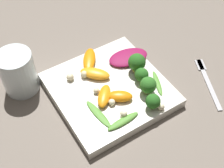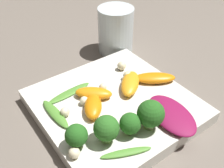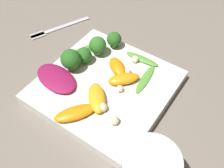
# 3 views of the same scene
# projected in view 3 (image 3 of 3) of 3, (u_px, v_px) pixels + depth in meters

# --- Properties ---
(ground_plane) EXTENTS (2.40, 2.40, 0.00)m
(ground_plane) POSITION_uv_depth(u_px,v_px,m) (106.00, 91.00, 0.55)
(ground_plane) COLOR #6B6056
(plate) EXTENTS (0.25, 0.25, 0.03)m
(plate) POSITION_uv_depth(u_px,v_px,m) (105.00, 87.00, 0.54)
(plate) COLOR silver
(plate) RESTS_ON ground_plane
(fork) EXTENTS (0.08, 0.15, 0.01)m
(fork) POSITION_uv_depth(u_px,v_px,m) (54.00, 29.00, 0.68)
(fork) COLOR #B2B2B7
(fork) RESTS_ON ground_plane
(radicchio_leaf_0) EXTENTS (0.11, 0.08, 0.01)m
(radicchio_leaf_0) POSITION_uv_depth(u_px,v_px,m) (56.00, 78.00, 0.53)
(radicchio_leaf_0) COLOR maroon
(radicchio_leaf_0) RESTS_ON plate
(orange_segment_0) EXTENTS (0.06, 0.07, 0.02)m
(orange_segment_0) POSITION_uv_depth(u_px,v_px,m) (124.00, 79.00, 0.53)
(orange_segment_0) COLOR orange
(orange_segment_0) RESTS_ON plate
(orange_segment_1) EXTENTS (0.06, 0.06, 0.02)m
(orange_segment_1) POSITION_uv_depth(u_px,v_px,m) (118.00, 68.00, 0.55)
(orange_segment_1) COLOR orange
(orange_segment_1) RESTS_ON plate
(orange_segment_2) EXTENTS (0.07, 0.08, 0.02)m
(orange_segment_2) POSITION_uv_depth(u_px,v_px,m) (77.00, 114.00, 0.48)
(orange_segment_2) COLOR orange
(orange_segment_2) RESTS_ON plate
(orange_segment_3) EXTENTS (0.07, 0.07, 0.02)m
(orange_segment_3) POSITION_uv_depth(u_px,v_px,m) (97.00, 98.00, 0.50)
(orange_segment_3) COLOR orange
(orange_segment_3) RESTS_ON plate
(broccoli_floret_0) EXTENTS (0.03, 0.03, 0.04)m
(broccoli_floret_0) POSITION_uv_depth(u_px,v_px,m) (114.00, 39.00, 0.59)
(broccoli_floret_0) COLOR #7A9E51
(broccoli_floret_0) RESTS_ON plate
(broccoli_floret_1) EXTENTS (0.04, 0.04, 0.05)m
(broccoli_floret_1) POSITION_uv_depth(u_px,v_px,m) (98.00, 46.00, 0.57)
(broccoli_floret_1) COLOR #7A9E51
(broccoli_floret_1) RESTS_ON plate
(broccoli_floret_2) EXTENTS (0.04, 0.04, 0.05)m
(broccoli_floret_2) POSITION_uv_depth(u_px,v_px,m) (71.00, 60.00, 0.54)
(broccoli_floret_2) COLOR #7A9E51
(broccoli_floret_2) RESTS_ON plate
(broccoli_floret_3) EXTENTS (0.03, 0.03, 0.04)m
(broccoli_floret_3) POSITION_uv_depth(u_px,v_px,m) (84.00, 55.00, 0.56)
(broccoli_floret_3) COLOR #7A9E51
(broccoli_floret_3) RESTS_ON plate
(arugula_sprig_0) EXTENTS (0.08, 0.02, 0.01)m
(arugula_sprig_0) POSITION_uv_depth(u_px,v_px,m) (142.00, 59.00, 0.57)
(arugula_sprig_0) COLOR #518E33
(arugula_sprig_0) RESTS_ON plate
(arugula_sprig_1) EXTENTS (0.04, 0.07, 0.00)m
(arugula_sprig_1) POSITION_uv_depth(u_px,v_px,m) (83.00, 49.00, 0.60)
(arugula_sprig_1) COLOR #518E33
(arugula_sprig_1) RESTS_ON plate
(arugula_sprig_2) EXTENTS (0.03, 0.09, 0.00)m
(arugula_sprig_2) POSITION_uv_depth(u_px,v_px,m) (145.00, 79.00, 0.54)
(arugula_sprig_2) COLOR #518E33
(arugula_sprig_2) RESTS_ON plate
(macadamia_nut_0) EXTENTS (0.01, 0.01, 0.01)m
(macadamia_nut_0) POSITION_uv_depth(u_px,v_px,m) (120.00, 88.00, 0.52)
(macadamia_nut_0) COLOR beige
(macadamia_nut_0) RESTS_ON plate
(macadamia_nut_1) EXTENTS (0.02, 0.02, 0.02)m
(macadamia_nut_1) POSITION_uv_depth(u_px,v_px,m) (127.00, 71.00, 0.54)
(macadamia_nut_1) COLOR beige
(macadamia_nut_1) RESTS_ON plate
(macadamia_nut_2) EXTENTS (0.02, 0.02, 0.02)m
(macadamia_nut_2) POSITION_uv_depth(u_px,v_px,m) (114.00, 120.00, 0.47)
(macadamia_nut_2) COLOR beige
(macadamia_nut_2) RESTS_ON plate
(macadamia_nut_3) EXTENTS (0.02, 0.02, 0.02)m
(macadamia_nut_3) POSITION_uv_depth(u_px,v_px,m) (112.00, 39.00, 0.61)
(macadamia_nut_3) COLOR beige
(macadamia_nut_3) RESTS_ON plate
(macadamia_nut_4) EXTENTS (0.02, 0.02, 0.02)m
(macadamia_nut_4) POSITION_uv_depth(u_px,v_px,m) (103.00, 107.00, 0.48)
(macadamia_nut_4) COLOR beige
(macadamia_nut_4) RESTS_ON plate
(macadamia_nut_5) EXTENTS (0.02, 0.02, 0.02)m
(macadamia_nut_5) POSITION_uv_depth(u_px,v_px,m) (135.00, 59.00, 0.57)
(macadamia_nut_5) COLOR beige
(macadamia_nut_5) RESTS_ON plate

